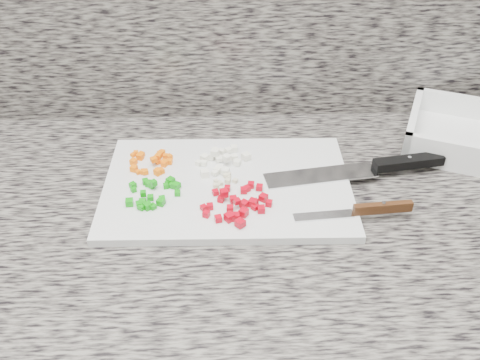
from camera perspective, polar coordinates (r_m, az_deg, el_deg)
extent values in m
cube|color=slate|center=(0.85, -6.58, -4.28)|extent=(3.96, 0.64, 0.04)
cube|color=silver|center=(0.87, -1.37, -0.65)|extent=(0.40, 0.27, 0.01)
cube|color=#FF6D05|center=(0.94, -8.29, 2.99)|extent=(0.01, 0.01, 0.01)
cube|color=#FF6D05|center=(0.92, -11.29, 1.93)|extent=(0.01, 0.01, 0.01)
cube|color=#FF6D05|center=(0.91, -9.17, 2.16)|extent=(0.01, 0.01, 0.01)
cube|color=#FF6D05|center=(0.91, -11.26, 1.21)|extent=(0.01, 0.01, 0.01)
cube|color=#FF6D05|center=(0.91, -8.09, 1.71)|extent=(0.01, 0.01, 0.01)
cube|color=#FF6D05|center=(0.90, -10.06, 0.87)|extent=(0.01, 0.01, 0.01)
cube|color=#FF6D05|center=(0.94, -10.49, 2.71)|extent=(0.01, 0.01, 0.01)
cube|color=#FF6D05|center=(0.93, -7.55, 2.44)|extent=(0.01, 0.01, 0.01)
cube|color=#FF6D05|center=(0.90, -10.29, 0.89)|extent=(0.01, 0.01, 0.01)
cube|color=#FF6D05|center=(0.90, -10.80, 0.85)|extent=(0.01, 0.01, 0.01)
cube|color=#FF6D05|center=(0.93, -10.61, 2.47)|extent=(0.01, 0.01, 0.01)
cube|color=#FF6D05|center=(0.92, -8.73, 1.98)|extent=(0.01, 0.01, 0.01)
cube|color=#FF6D05|center=(0.92, -8.73, 2.50)|extent=(0.01, 0.01, 0.01)
cube|color=#FF6D05|center=(0.95, -11.03, 2.84)|extent=(0.01, 0.01, 0.01)
cube|color=#FF6D05|center=(0.89, -8.77, 0.86)|extent=(0.01, 0.01, 0.01)
cube|color=#FF6D05|center=(0.89, -8.46, 0.95)|extent=(0.01, 0.01, 0.01)
cube|color=#FF6D05|center=(0.89, -8.70, 0.95)|extent=(0.01, 0.01, 0.01)
cube|color=#FF6D05|center=(0.94, -8.42, 2.82)|extent=(0.01, 0.01, 0.01)
cube|color=#FF6D05|center=(0.89, -8.41, 0.97)|extent=(0.01, 0.01, 0.01)
cube|color=#FF6D05|center=(0.91, -7.55, 1.98)|extent=(0.01, 0.01, 0.01)
cube|color=#FF6D05|center=(0.93, -7.95, 2.52)|extent=(0.01, 0.01, 0.01)
cube|color=#FF6D05|center=(0.94, -11.34, 2.66)|extent=(0.01, 0.01, 0.01)
cube|color=#FF6D05|center=(0.91, -8.06, 1.87)|extent=(0.01, 0.01, 0.01)
cube|color=white|center=(0.91, -0.35, 1.96)|extent=(0.01, 0.01, 0.01)
cube|color=white|center=(0.91, -2.68, 2.97)|extent=(0.02, 0.02, 0.01)
cube|color=white|center=(0.90, -1.41, 2.38)|extent=(0.02, 0.02, 0.01)
cube|color=white|center=(0.88, -3.79, 0.69)|extent=(0.01, 0.01, 0.01)
cube|color=white|center=(0.89, -2.13, 1.23)|extent=(0.01, 0.01, 0.01)
cube|color=white|center=(0.88, -2.70, 0.76)|extent=(0.01, 0.01, 0.01)
cube|color=white|center=(0.93, -1.25, 3.21)|extent=(0.01, 0.01, 0.01)
cube|color=white|center=(0.92, -0.64, 2.48)|extent=(0.01, 0.01, 0.01)
cube|color=white|center=(0.91, -2.26, 2.27)|extent=(0.01, 0.01, 0.01)
cube|color=white|center=(0.93, -2.00, 3.05)|extent=(0.01, 0.01, 0.01)
cube|color=white|center=(0.89, -2.40, 1.11)|extent=(0.01, 0.01, 0.01)
cube|color=white|center=(0.90, -3.88, 1.81)|extent=(0.01, 0.01, 0.01)
cube|color=white|center=(0.92, 0.65, 2.54)|extent=(0.02, 0.02, 0.01)
cube|color=white|center=(0.93, -2.70, 3.17)|extent=(0.01, 0.01, 0.01)
cube|color=white|center=(0.90, -0.29, 1.89)|extent=(0.01, 0.01, 0.01)
cube|color=white|center=(0.92, -3.05, 2.43)|extent=(0.01, 0.01, 0.01)
cube|color=white|center=(0.94, -0.64, 3.40)|extent=(0.01, 0.01, 0.01)
cube|color=white|center=(0.91, -4.45, 1.84)|extent=(0.01, 0.01, 0.01)
cube|color=white|center=(0.88, -1.60, 0.96)|extent=(0.02, 0.02, 0.01)
cube|color=white|center=(0.91, -3.79, 2.36)|extent=(0.02, 0.02, 0.01)
cube|color=#0E920D|center=(0.83, -10.67, -2.58)|extent=(0.01, 0.01, 0.01)
cube|color=#0E920D|center=(0.87, -7.41, -0.07)|extent=(0.02, 0.02, 0.01)
cube|color=#0E920D|center=(0.86, -11.30, -1.03)|extent=(0.01, 0.01, 0.01)
cube|color=#0E920D|center=(0.83, -10.37, -2.36)|extent=(0.01, 0.01, 0.01)
cube|color=#0E920D|center=(0.86, -7.24, -0.56)|extent=(0.01, 0.01, 0.01)
cube|color=#0E920D|center=(0.82, -10.46, -2.85)|extent=(0.01, 0.01, 0.01)
cube|color=#0E920D|center=(0.82, -9.30, -2.80)|extent=(0.01, 0.01, 0.01)
cube|color=#0E920D|center=(0.87, -9.76, -0.36)|extent=(0.01, 0.01, 0.01)
cube|color=#0E920D|center=(0.86, -6.82, -0.58)|extent=(0.02, 0.02, 0.01)
cube|color=#0E920D|center=(0.86, -9.21, -0.32)|extent=(0.01, 0.01, 0.01)
cube|color=#0E920D|center=(0.84, -10.28, -1.42)|extent=(0.01, 0.01, 0.01)
cube|color=#0E920D|center=(0.87, -11.36, -0.55)|extent=(0.01, 0.01, 0.01)
cube|color=#0E920D|center=(0.82, -9.84, -2.75)|extent=(0.02, 0.02, 0.01)
cube|color=#0E920D|center=(0.87, -10.06, -0.15)|extent=(0.01, 0.01, 0.01)
cube|color=#0E920D|center=(0.87, -9.61, -0.29)|extent=(0.01, 0.01, 0.01)
cube|color=#0E920D|center=(0.83, -8.31, -2.01)|extent=(0.01, 0.01, 0.01)
cube|color=#0E920D|center=(0.84, -9.53, -1.86)|extent=(0.01, 0.01, 0.01)
cube|color=#0E920D|center=(0.83, -11.71, -2.34)|extent=(0.01, 0.01, 0.01)
cube|color=#0E920D|center=(0.87, -7.65, -0.23)|extent=(0.01, 0.01, 0.01)
cube|color=#0E920D|center=(0.84, -6.69, -1.38)|extent=(0.01, 0.01, 0.01)
cube|color=#0E920D|center=(0.86, -9.40, -0.54)|extent=(0.01, 0.01, 0.01)
cube|color=#0E920D|center=(0.83, -8.44, -2.34)|extent=(0.01, 0.01, 0.01)
cube|color=#0E920D|center=(0.86, -7.91, -0.63)|extent=(0.01, 0.01, 0.01)
cube|color=#BA0214|center=(0.78, 0.01, -4.62)|extent=(0.02, 0.02, 0.01)
cube|color=#BA0214|center=(0.82, 3.10, -2.49)|extent=(0.01, 0.01, 0.01)
cube|color=#BA0214|center=(0.82, -0.72, -2.05)|extent=(0.01, 0.01, 0.01)
cube|color=#BA0214|center=(0.85, 0.74, -0.91)|extent=(0.01, 0.01, 0.01)
cube|color=#BA0214|center=(0.84, -2.64, -1.31)|extent=(0.01, 0.01, 0.01)
cube|color=#BA0214|center=(0.82, 1.39, -2.44)|extent=(0.02, 0.02, 0.01)
cube|color=#BA0214|center=(0.85, 1.18, -0.52)|extent=(0.01, 0.01, 0.01)
cube|color=#BA0214|center=(0.85, -1.36, -0.88)|extent=(0.01, 0.01, 0.01)
cube|color=#BA0214|center=(0.80, 0.39, -3.48)|extent=(0.02, 0.02, 0.01)
cube|color=#BA0214|center=(0.79, -2.34, -4.14)|extent=(0.01, 0.01, 0.01)
cube|color=#BA0214|center=(0.83, -2.06, -2.05)|extent=(0.01, 0.01, 0.01)
cube|color=#BA0214|center=(0.84, 0.39, -1.10)|extent=(0.01, 0.01, 0.01)
cube|color=#BA0214|center=(0.82, -1.71, -1.39)|extent=(0.01, 0.01, 0.01)
cube|color=#BA0214|center=(0.82, 1.58, -2.36)|extent=(0.01, 0.01, 0.01)
cube|color=#BA0214|center=(0.81, -3.23, -2.82)|extent=(0.01, 0.01, 0.01)
cube|color=#BA0214|center=(0.83, 2.51, -1.88)|extent=(0.02, 0.02, 0.01)
cube|color=#BA0214|center=(0.81, 0.46, -2.57)|extent=(0.02, 0.02, 0.01)
cube|color=#BA0214|center=(0.81, -0.32, -2.28)|extent=(0.01, 0.01, 0.01)
cube|color=#BA0214|center=(0.80, -3.62, -3.65)|extent=(0.01, 0.01, 0.01)
cube|color=#BA0214|center=(0.85, 2.09, -0.78)|extent=(0.01, 0.01, 0.01)
cube|color=#BA0214|center=(0.81, -3.90, -2.95)|extent=(0.01, 0.01, 0.01)
cube|color=#BA0214|center=(0.81, 1.59, -2.91)|extent=(0.01, 0.01, 0.01)
cube|color=#BA0214|center=(0.81, 2.27, -3.13)|extent=(0.01, 0.01, 0.01)
cube|color=#BA0214|center=(0.79, -0.94, -4.02)|extent=(0.01, 0.01, 0.01)
cube|color=#BA0214|center=(0.79, -0.45, -3.85)|extent=(0.01, 0.01, 0.01)
cube|color=#BA0214|center=(0.79, -1.15, -3.99)|extent=(0.02, 0.02, 0.01)
cube|color=#BA0214|center=(0.81, -1.07, -3.02)|extent=(0.01, 0.01, 0.01)
cube|color=beige|center=(0.86, -1.32, -0.08)|extent=(0.01, 0.01, 0.01)
cube|color=beige|center=(0.85, -2.65, -0.60)|extent=(0.01, 0.01, 0.01)
cube|color=beige|center=(0.85, -2.42, -0.61)|extent=(0.01, 0.01, 0.01)
cube|color=beige|center=(0.87, -1.24, 0.32)|extent=(0.01, 0.01, 0.00)
cube|color=beige|center=(0.85, -2.03, -0.89)|extent=(0.01, 0.01, 0.00)
cube|color=beige|center=(0.86, -0.52, -0.07)|extent=(0.01, 0.01, 0.01)
cube|color=beige|center=(0.86, -2.13, -0.35)|extent=(0.01, 0.01, 0.01)
cube|color=beige|center=(0.87, -1.50, 0.45)|extent=(0.01, 0.01, 0.01)
cube|color=beige|center=(0.86, -2.62, -0.54)|extent=(0.01, 0.01, 0.01)
cube|color=beige|center=(0.88, -1.29, 0.59)|extent=(0.01, 0.01, 0.01)
cube|color=beige|center=(0.86, -2.55, -0.19)|extent=(0.01, 0.01, 0.01)
cube|color=silver|center=(0.89, 8.60, 0.49)|extent=(0.19, 0.07, 0.00)
cube|color=black|center=(0.94, 17.53, 1.84)|extent=(0.12, 0.04, 0.02)
cylinder|color=silver|center=(0.94, 17.63, 2.29)|extent=(0.01, 0.01, 0.00)
cube|color=silver|center=(0.81, 8.90, -3.79)|extent=(0.09, 0.03, 0.00)
cube|color=#472511|center=(0.83, 14.99, -2.88)|extent=(0.09, 0.02, 0.02)
cylinder|color=silver|center=(0.83, 15.09, -2.40)|extent=(0.01, 0.01, 0.00)
cube|color=white|center=(1.04, 17.99, 6.14)|extent=(0.09, 0.18, 0.04)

